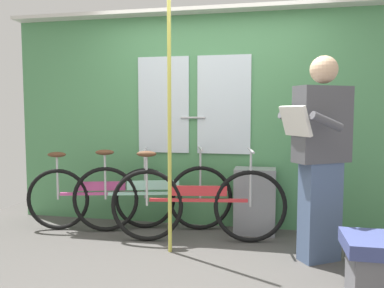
{
  "coord_description": "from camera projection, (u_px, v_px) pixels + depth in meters",
  "views": [
    {
      "loc": [
        0.67,
        -3.15,
        1.32
      ],
      "look_at": [
        -0.07,
        0.48,
        1.01
      ],
      "focal_mm": 36.4,
      "sensor_mm": 36.0,
      "label": 1
    }
  ],
  "objects": [
    {
      "name": "ground_plane",
      "position": [
        189.0,
        268.0,
        3.32
      ],
      "size": [
        5.72,
        4.11,
        0.04
      ],
      "primitive_type": "cube",
      "color": "#474442"
    },
    {
      "name": "passenger_reading_newspaper",
      "position": [
        321.0,
        154.0,
        3.37
      ],
      "size": [
        0.65,
        0.6,
        1.79
      ],
      "rotation": [
        0.0,
        0.0,
        3.7
      ],
      "color": "slate",
      "rests_on": "ground_plane"
    },
    {
      "name": "bicycle_leaning_behind",
      "position": [
        152.0,
        197.0,
        4.28
      ],
      "size": [
        1.71,
        0.59,
        0.93
      ],
      "rotation": [
        0.0,
        0.0,
        0.26
      ],
      "color": "black",
      "rests_on": "ground_plane"
    },
    {
      "name": "trash_bin_by_wall",
      "position": [
        255.0,
        201.0,
        4.2
      ],
      "size": [
        0.44,
        0.28,
        0.71
      ],
      "primitive_type": "cube",
      "color": "gray",
      "rests_on": "ground_plane"
    },
    {
      "name": "bicycle_near_door",
      "position": [
        101.0,
        197.0,
        4.34
      ],
      "size": [
        1.6,
        0.57,
        0.9
      ],
      "rotation": [
        0.0,
        0.0,
        0.26
      ],
      "color": "black",
      "rests_on": "ground_plane"
    },
    {
      "name": "handrail_pole",
      "position": [
        169.0,
        125.0,
        3.56
      ],
      "size": [
        0.04,
        0.04,
        2.4
      ],
      "primitive_type": "cylinder",
      "color": "#C6C14C",
      "rests_on": "ground_plane"
    },
    {
      "name": "train_door_wall",
      "position": [
        211.0,
        116.0,
        4.43
      ],
      "size": [
        4.72,
        0.28,
        2.44
      ],
      "color": "#4C8C56",
      "rests_on": "ground_plane"
    },
    {
      "name": "bicycle_by_pole",
      "position": [
        198.0,
        204.0,
        3.91
      ],
      "size": [
        1.76,
        0.46,
        0.95
      ],
      "rotation": [
        0.0,
        0.0,
        0.16
      ],
      "color": "black",
      "rests_on": "ground_plane"
    }
  ]
}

